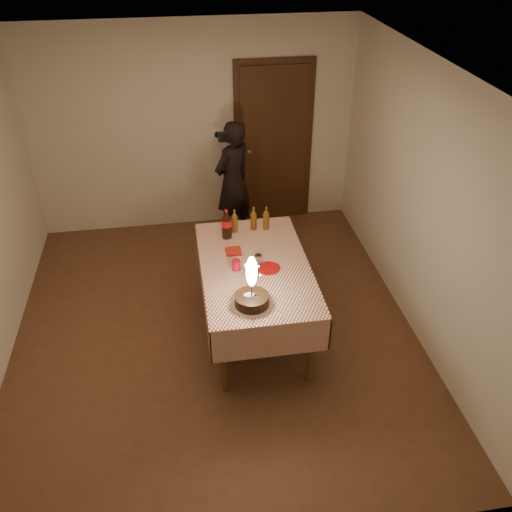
{
  "coord_description": "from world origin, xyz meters",
  "views": [
    {
      "loc": [
        -0.25,
        -4.18,
        3.73
      ],
      "look_at": [
        0.4,
        -0.11,
        0.95
      ],
      "focal_mm": 38.0,
      "sensor_mm": 36.0,
      "label": 1
    }
  ],
  "objects_px": {
    "amber_bottle_mid": "(254,219)",
    "photographer": "(233,182)",
    "red_plate": "(269,268)",
    "birthday_cake": "(252,294)",
    "amber_bottle_right": "(266,219)",
    "clear_cup": "(258,259)",
    "dining_table": "(255,275)",
    "cola_bottle": "(227,224)",
    "amber_bottle_left": "(235,222)",
    "red_cup": "(236,265)"
  },
  "relations": [
    {
      "from": "red_plate",
      "to": "dining_table",
      "type": "bearing_deg",
      "value": 150.38
    },
    {
      "from": "amber_bottle_right",
      "to": "photographer",
      "type": "relative_size",
      "value": 0.16
    },
    {
      "from": "dining_table",
      "to": "red_cup",
      "type": "xyz_separation_m",
      "value": [
        -0.18,
        -0.03,
        0.16
      ]
    },
    {
      "from": "clear_cup",
      "to": "amber_bottle_left",
      "type": "height_order",
      "value": "amber_bottle_left"
    },
    {
      "from": "red_cup",
      "to": "amber_bottle_left",
      "type": "height_order",
      "value": "amber_bottle_left"
    },
    {
      "from": "amber_bottle_left",
      "to": "amber_bottle_mid",
      "type": "height_order",
      "value": "same"
    },
    {
      "from": "clear_cup",
      "to": "amber_bottle_mid",
      "type": "relative_size",
      "value": 0.35
    },
    {
      "from": "clear_cup",
      "to": "amber_bottle_left",
      "type": "bearing_deg",
      "value": 103.79
    },
    {
      "from": "photographer",
      "to": "clear_cup",
      "type": "bearing_deg",
      "value": -89.28
    },
    {
      "from": "dining_table",
      "to": "photographer",
      "type": "bearing_deg",
      "value": 89.57
    },
    {
      "from": "clear_cup",
      "to": "amber_bottle_right",
      "type": "bearing_deg",
      "value": 73.6
    },
    {
      "from": "amber_bottle_left",
      "to": "amber_bottle_mid",
      "type": "distance_m",
      "value": 0.2
    },
    {
      "from": "clear_cup",
      "to": "cola_bottle",
      "type": "relative_size",
      "value": 0.28
    },
    {
      "from": "clear_cup",
      "to": "amber_bottle_left",
      "type": "relative_size",
      "value": 0.35
    },
    {
      "from": "dining_table",
      "to": "cola_bottle",
      "type": "height_order",
      "value": "cola_bottle"
    },
    {
      "from": "amber_bottle_mid",
      "to": "photographer",
      "type": "height_order",
      "value": "photographer"
    },
    {
      "from": "amber_bottle_right",
      "to": "amber_bottle_mid",
      "type": "height_order",
      "value": "same"
    },
    {
      "from": "clear_cup",
      "to": "birthday_cake",
      "type": "bearing_deg",
      "value": -104.47
    },
    {
      "from": "red_plate",
      "to": "amber_bottle_mid",
      "type": "height_order",
      "value": "amber_bottle_mid"
    },
    {
      "from": "red_plate",
      "to": "clear_cup",
      "type": "bearing_deg",
      "value": 128.03
    },
    {
      "from": "dining_table",
      "to": "amber_bottle_mid",
      "type": "bearing_deg",
      "value": 82.37
    },
    {
      "from": "clear_cup",
      "to": "photographer",
      "type": "xyz_separation_m",
      "value": [
        -0.02,
        1.82,
        -0.08
      ]
    },
    {
      "from": "birthday_cake",
      "to": "photographer",
      "type": "height_order",
      "value": "photographer"
    },
    {
      "from": "birthday_cake",
      "to": "red_plate",
      "type": "xyz_separation_m",
      "value": [
        0.24,
        0.5,
        -0.11
      ]
    },
    {
      "from": "birthday_cake",
      "to": "red_plate",
      "type": "height_order",
      "value": "birthday_cake"
    },
    {
      "from": "amber_bottle_left",
      "to": "amber_bottle_mid",
      "type": "bearing_deg",
      "value": 6.37
    },
    {
      "from": "amber_bottle_mid",
      "to": "clear_cup",
      "type": "bearing_deg",
      "value": -94.75
    },
    {
      "from": "birthday_cake",
      "to": "amber_bottle_right",
      "type": "height_order",
      "value": "birthday_cake"
    },
    {
      "from": "red_plate",
      "to": "photographer",
      "type": "xyz_separation_m",
      "value": [
        -0.1,
        1.93,
        -0.03
      ]
    },
    {
      "from": "dining_table",
      "to": "photographer",
      "type": "distance_m",
      "value": 1.86
    },
    {
      "from": "dining_table",
      "to": "amber_bottle_right",
      "type": "bearing_deg",
      "value": 71.5
    },
    {
      "from": "dining_table",
      "to": "photographer",
      "type": "height_order",
      "value": "photographer"
    },
    {
      "from": "photographer",
      "to": "birthday_cake",
      "type": "bearing_deg",
      "value": -93.13
    },
    {
      "from": "clear_cup",
      "to": "photographer",
      "type": "height_order",
      "value": "photographer"
    },
    {
      "from": "birthday_cake",
      "to": "amber_bottle_mid",
      "type": "bearing_deg",
      "value": 80.43
    },
    {
      "from": "dining_table",
      "to": "birthday_cake",
      "type": "bearing_deg",
      "value": -101.83
    },
    {
      "from": "amber_bottle_left",
      "to": "amber_bottle_right",
      "type": "xyz_separation_m",
      "value": [
        0.33,
        0.01,
        0.0
      ]
    },
    {
      "from": "dining_table",
      "to": "clear_cup",
      "type": "relative_size",
      "value": 19.11
    },
    {
      "from": "birthday_cake",
      "to": "amber_bottle_left",
      "type": "height_order",
      "value": "birthday_cake"
    },
    {
      "from": "red_cup",
      "to": "amber_bottle_mid",
      "type": "bearing_deg",
      "value": 68.6
    },
    {
      "from": "clear_cup",
      "to": "amber_bottle_right",
      "type": "height_order",
      "value": "amber_bottle_right"
    },
    {
      "from": "red_cup",
      "to": "cola_bottle",
      "type": "height_order",
      "value": "cola_bottle"
    },
    {
      "from": "red_cup",
      "to": "amber_bottle_right",
      "type": "distance_m",
      "value": 0.79
    },
    {
      "from": "amber_bottle_left",
      "to": "photographer",
      "type": "distance_m",
      "value": 1.23
    },
    {
      "from": "cola_bottle",
      "to": "amber_bottle_right",
      "type": "height_order",
      "value": "cola_bottle"
    },
    {
      "from": "amber_bottle_mid",
      "to": "red_cup",
      "type": "bearing_deg",
      "value": -111.4
    },
    {
      "from": "cola_bottle",
      "to": "photographer",
      "type": "distance_m",
      "value": 1.34
    },
    {
      "from": "red_plate",
      "to": "amber_bottle_left",
      "type": "distance_m",
      "value": 0.76
    },
    {
      "from": "red_cup",
      "to": "clear_cup",
      "type": "height_order",
      "value": "red_cup"
    },
    {
      "from": "birthday_cake",
      "to": "amber_bottle_right",
      "type": "xyz_separation_m",
      "value": [
        0.34,
        1.22,
        0.01
      ]
    }
  ]
}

